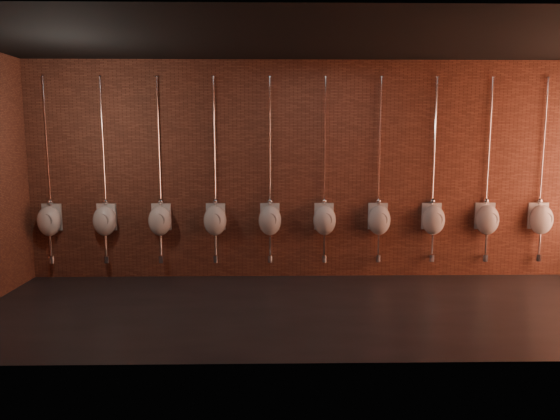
{
  "coord_description": "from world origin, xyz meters",
  "views": [
    {
      "loc": [
        -0.68,
        -5.88,
        2.06
      ],
      "look_at": [
        -0.56,
        0.9,
        1.1
      ],
      "focal_mm": 32.0,
      "sensor_mm": 36.0,
      "label": 1
    }
  ],
  "objects": [
    {
      "name": "urinal_9",
      "position": [
        3.34,
        1.38,
        0.9
      ],
      "size": [
        0.36,
        0.32,
        2.71
      ],
      "color": "silver",
      "rests_on": "ground"
    },
    {
      "name": "urinal_2",
      "position": [
        -2.32,
        1.38,
        0.9
      ],
      "size": [
        0.36,
        0.32,
        2.71
      ],
      "color": "silver",
      "rests_on": "ground"
    },
    {
      "name": "urinal_1",
      "position": [
        -3.12,
        1.38,
        0.9
      ],
      "size": [
        0.36,
        0.32,
        2.71
      ],
      "color": "silver",
      "rests_on": "ground"
    },
    {
      "name": "urinal_5",
      "position": [
        0.11,
        1.38,
        0.9
      ],
      "size": [
        0.36,
        0.32,
        2.71
      ],
      "color": "silver",
      "rests_on": "ground"
    },
    {
      "name": "ground",
      "position": [
        0.0,
        0.0,
        0.0
      ],
      "size": [
        8.5,
        8.5,
        0.0
      ],
      "primitive_type": "plane",
      "color": "black",
      "rests_on": "ground"
    },
    {
      "name": "room_shell",
      "position": [
        0.0,
        0.0,
        2.01
      ],
      "size": [
        8.54,
        3.04,
        3.22
      ],
      "color": "black",
      "rests_on": "ground"
    },
    {
      "name": "urinal_4",
      "position": [
        -0.7,
        1.38,
        0.9
      ],
      "size": [
        0.36,
        0.32,
        2.71
      ],
      "color": "silver",
      "rests_on": "ground"
    },
    {
      "name": "urinal_8",
      "position": [
        2.53,
        1.38,
        0.9
      ],
      "size": [
        0.36,
        0.32,
        2.71
      ],
      "color": "silver",
      "rests_on": "ground"
    },
    {
      "name": "urinal_0",
      "position": [
        -3.93,
        1.38,
        0.9
      ],
      "size": [
        0.36,
        0.32,
        2.71
      ],
      "color": "silver",
      "rests_on": "ground"
    },
    {
      "name": "urinal_7",
      "position": [
        1.72,
        1.38,
        0.9
      ],
      "size": [
        0.36,
        0.32,
        2.71
      ],
      "color": "silver",
      "rests_on": "ground"
    },
    {
      "name": "urinal_3",
      "position": [
        -1.51,
        1.38,
        0.9
      ],
      "size": [
        0.36,
        0.32,
        2.71
      ],
      "color": "silver",
      "rests_on": "ground"
    },
    {
      "name": "urinal_6",
      "position": [
        0.92,
        1.38,
        0.9
      ],
      "size": [
        0.36,
        0.32,
        2.71
      ],
      "color": "silver",
      "rests_on": "ground"
    }
  ]
}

